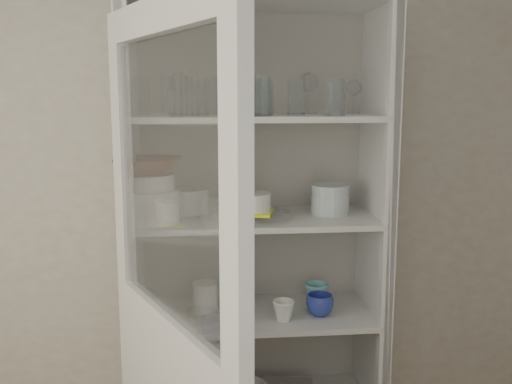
% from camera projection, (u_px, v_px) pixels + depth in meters
% --- Properties ---
extents(wall_back, '(3.60, 0.02, 2.60)m').
position_uv_depth(wall_back, '(205.00, 197.00, 2.48)').
color(wall_back, '#A19584').
rests_on(wall_back, ground).
extents(pantry_cabinet, '(1.00, 0.45, 2.10)m').
position_uv_depth(pantry_cabinet, '(255.00, 287.00, 2.40)').
color(pantry_cabinet, '#B8B7AF').
rests_on(pantry_cabinet, floor).
extents(tumbler_0, '(0.09, 0.09, 0.14)m').
position_uv_depth(tumbler_0, '(183.00, 97.00, 2.05)').
color(tumbler_0, silver).
rests_on(tumbler_0, shelf_glass).
extents(tumbler_1, '(0.07, 0.07, 0.13)m').
position_uv_depth(tumbler_1, '(200.00, 99.00, 2.03)').
color(tumbler_1, silver).
rests_on(tumbler_1, shelf_glass).
extents(tumbler_2, '(0.10, 0.10, 0.15)m').
position_uv_depth(tumbler_2, '(245.00, 95.00, 2.05)').
color(tumbler_2, silver).
rests_on(tumbler_2, shelf_glass).
extents(tumbler_3, '(0.07, 0.07, 0.13)m').
position_uv_depth(tumbler_3, '(265.00, 98.00, 2.10)').
color(tumbler_3, silver).
rests_on(tumbler_3, shelf_glass).
extents(tumbler_4, '(0.09, 0.09, 0.15)m').
position_uv_depth(tumbler_4, '(261.00, 96.00, 2.07)').
color(tumbler_4, silver).
rests_on(tumbler_4, shelf_glass).
extents(tumbler_5, '(0.07, 0.07, 0.13)m').
position_uv_depth(tumbler_5, '(337.00, 98.00, 2.08)').
color(tumbler_5, silver).
rests_on(tumbler_5, shelf_glass).
extents(tumbler_6, '(0.09, 0.09, 0.14)m').
position_uv_depth(tumbler_6, '(334.00, 97.00, 2.11)').
color(tumbler_6, silver).
rests_on(tumbler_6, shelf_glass).
extents(tumbler_7, '(0.10, 0.10, 0.15)m').
position_uv_depth(tumbler_7, '(178.00, 96.00, 2.20)').
color(tumbler_7, silver).
rests_on(tumbler_7, shelf_glass).
extents(tumbler_8, '(0.08, 0.08, 0.13)m').
position_uv_depth(tumbler_8, '(194.00, 98.00, 2.19)').
color(tumbler_8, silver).
rests_on(tumbler_8, shelf_glass).
extents(tumbler_9, '(0.09, 0.09, 0.14)m').
position_uv_depth(tumbler_9, '(211.00, 97.00, 2.20)').
color(tumbler_9, silver).
rests_on(tumbler_9, shelf_glass).
extents(tumbler_10, '(0.08, 0.08, 0.14)m').
position_uv_depth(tumbler_10, '(296.00, 97.00, 2.20)').
color(tumbler_10, silver).
rests_on(tumbler_10, shelf_glass).
extents(tumbler_11, '(0.08, 0.08, 0.14)m').
position_uv_depth(tumbler_11, '(263.00, 97.00, 2.23)').
color(tumbler_11, silver).
rests_on(tumbler_11, shelf_glass).
extents(goblet_0, '(0.08, 0.08, 0.18)m').
position_uv_depth(goblet_0, '(180.00, 91.00, 2.24)').
color(goblet_0, silver).
rests_on(goblet_0, shelf_glass).
extents(goblet_1, '(0.07, 0.07, 0.16)m').
position_uv_depth(goblet_1, '(227.00, 95.00, 2.26)').
color(goblet_1, silver).
rests_on(goblet_1, shelf_glass).
extents(goblet_2, '(0.08, 0.08, 0.18)m').
position_uv_depth(goblet_2, '(309.00, 91.00, 2.34)').
color(goblet_2, silver).
rests_on(goblet_2, shelf_glass).
extents(goblet_3, '(0.07, 0.07, 0.15)m').
position_uv_depth(goblet_3, '(353.00, 95.00, 2.33)').
color(goblet_3, silver).
rests_on(goblet_3, shelf_glass).
extents(plate_stack_front, '(0.23, 0.23, 0.13)m').
position_uv_depth(plate_stack_front, '(150.00, 206.00, 2.15)').
color(plate_stack_front, white).
rests_on(plate_stack_front, shelf_plates).
extents(plate_stack_back, '(0.19, 0.19, 0.10)m').
position_uv_depth(plate_stack_back, '(186.00, 200.00, 2.35)').
color(plate_stack_back, white).
rests_on(plate_stack_back, shelf_plates).
extents(cream_bowl, '(0.25, 0.25, 0.06)m').
position_uv_depth(cream_bowl, '(149.00, 182.00, 2.14)').
color(cream_bowl, silver).
rests_on(cream_bowl, plate_stack_front).
extents(terracotta_bowl, '(0.30, 0.30, 0.06)m').
position_uv_depth(terracotta_bowl, '(149.00, 166.00, 2.13)').
color(terracotta_bowl, '#572510').
rests_on(terracotta_bowl, cream_bowl).
extents(glass_platter, '(0.35, 0.35, 0.02)m').
position_uv_depth(glass_platter, '(251.00, 216.00, 2.23)').
color(glass_platter, silver).
rests_on(glass_platter, shelf_plates).
extents(yellow_trivet, '(0.20, 0.20, 0.01)m').
position_uv_depth(yellow_trivet, '(251.00, 212.00, 2.23)').
color(yellow_trivet, '#F7F03A').
rests_on(yellow_trivet, glass_platter).
extents(white_ramekin, '(0.18, 0.18, 0.07)m').
position_uv_depth(white_ramekin, '(251.00, 202.00, 2.23)').
color(white_ramekin, white).
rests_on(white_ramekin, yellow_trivet).
extents(grey_bowl_stack, '(0.15, 0.15, 0.12)m').
position_uv_depth(grey_bowl_stack, '(330.00, 199.00, 2.30)').
color(grey_bowl_stack, '#B2BEBC').
rests_on(grey_bowl_stack, shelf_plates).
extents(mug_blue, '(0.13, 0.13, 0.09)m').
position_uv_depth(mug_blue, '(320.00, 305.00, 2.29)').
color(mug_blue, navy).
rests_on(mug_blue, shelf_mugs).
extents(mug_teal, '(0.10, 0.10, 0.09)m').
position_uv_depth(mug_teal, '(316.00, 294.00, 2.41)').
color(mug_teal, teal).
rests_on(mug_teal, shelf_mugs).
extents(mug_white, '(0.11, 0.11, 0.08)m').
position_uv_depth(mug_white, '(283.00, 311.00, 2.24)').
color(mug_white, white).
rests_on(mug_white, shelf_mugs).
extents(teal_jar, '(0.10, 0.10, 0.12)m').
position_uv_depth(teal_jar, '(229.00, 292.00, 2.39)').
color(teal_jar, teal).
rests_on(teal_jar, shelf_mugs).
extents(measuring_cups, '(0.11, 0.11, 0.04)m').
position_uv_depth(measuring_cups, '(201.00, 315.00, 2.24)').
color(measuring_cups, silver).
rests_on(measuring_cups, shelf_mugs).
extents(white_canister, '(0.11, 0.11, 0.12)m').
position_uv_depth(white_canister, '(205.00, 297.00, 2.33)').
color(white_canister, white).
rests_on(white_canister, shelf_mugs).
extents(tumbler_12, '(0.07, 0.07, 0.14)m').
position_uv_depth(tumbler_12, '(252.00, 97.00, 2.13)').
color(tumbler_12, silver).
rests_on(tumbler_12, shelf_glass).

